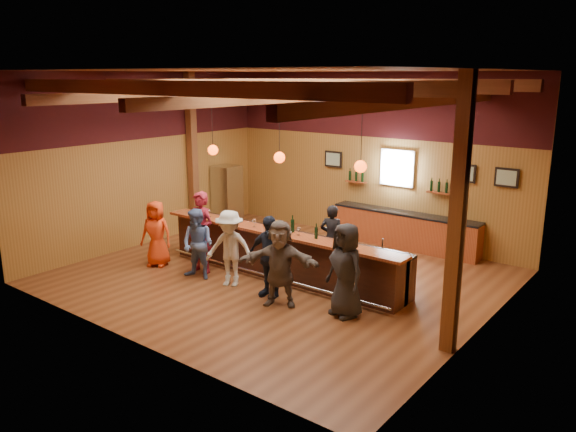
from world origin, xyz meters
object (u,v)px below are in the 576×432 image
at_px(bar_counter, 285,253).
at_px(customer_brown, 280,263).
at_px(stainless_fridge, 227,195).
at_px(bottle_a, 293,226).
at_px(back_bar_cabinet, 404,230).
at_px(customer_white, 230,249).
at_px(customer_orange, 156,233).
at_px(customer_dark, 346,270).
at_px(customer_navy, 269,256).
at_px(bartender, 332,238).
at_px(customer_denim, 198,244).
at_px(ice_bucket, 278,226).
at_px(customer_redvest, 201,232).

bearing_deg(bar_counter, customer_brown, -54.98).
xyz_separation_m(stainless_fridge, bottle_a, (4.47, -2.62, 0.36)).
relative_size(back_bar_cabinet, customer_white, 2.42).
bearing_deg(bar_counter, customer_orange, -155.09).
height_order(bar_counter, customer_white, customer_white).
height_order(customer_white, customer_dark, customer_dark).
height_order(customer_brown, bottle_a, customer_brown).
bearing_deg(customer_navy, customer_white, -179.14).
relative_size(back_bar_cabinet, bottle_a, 10.60).
relative_size(customer_orange, bartender, 1.00).
bearing_deg(customer_orange, stainless_fridge, 86.34).
relative_size(customer_denim, customer_dark, 0.88).
distance_m(customer_dark, bartender, 2.50).
bearing_deg(bartender, customer_dark, 113.38).
xyz_separation_m(customer_white, ice_bucket, (0.57, 0.93, 0.39)).
distance_m(stainless_fridge, customer_white, 5.13).
xyz_separation_m(stainless_fridge, customer_brown, (5.08, -3.83, -0.04)).
bearing_deg(bar_counter, customer_white, -113.57).
bearing_deg(bartender, ice_bucket, 46.56).
relative_size(back_bar_cabinet, bartender, 2.56).
xyz_separation_m(customer_navy, bartender, (0.15, 2.06, -0.07)).
height_order(customer_orange, bartender, customer_orange).
bearing_deg(customer_navy, customer_dark, 2.03).
distance_m(ice_bucket, bottle_a, 0.34).
height_order(bartender, bottle_a, bartender).
bearing_deg(customer_brown, customer_denim, 152.55).
xyz_separation_m(customer_white, customer_navy, (1.04, 0.06, 0.02)).
xyz_separation_m(bar_counter, customer_white, (-0.53, -1.21, 0.31)).
height_order(stainless_fridge, customer_white, stainless_fridge).
height_order(customer_redvest, bottle_a, customer_redvest).
height_order(customer_orange, customer_dark, customer_dark).
bearing_deg(bar_counter, ice_bucket, -81.46).
height_order(customer_navy, customer_brown, customer_brown).
xyz_separation_m(customer_brown, customer_dark, (1.28, 0.36, 0.04)).
height_order(customer_redvest, customer_dark, customer_redvest).
bearing_deg(bar_counter, customer_redvest, -149.23).
bearing_deg(customer_dark, customer_denim, -156.32).
distance_m(customer_dark, ice_bucket, 2.35).
bearing_deg(customer_denim, ice_bucket, 24.91).
xyz_separation_m(customer_orange, customer_white, (2.29, 0.10, 0.05)).
xyz_separation_m(bar_counter, customer_redvest, (-1.65, -0.98, 0.42)).
distance_m(stainless_fridge, ice_bucket, 4.99).
distance_m(back_bar_cabinet, customer_denim, 5.54).
bearing_deg(bottle_a, bar_counter, 154.55).
xyz_separation_m(customer_white, bottle_a, (0.88, 1.04, 0.43)).
distance_m(stainless_fridge, customer_navy, 5.87).
relative_size(customer_redvest, customer_dark, 1.05).
distance_m(bar_counter, customer_denim, 1.94).
xyz_separation_m(stainless_fridge, customer_white, (3.59, -3.66, -0.07)).
height_order(bar_counter, stainless_fridge, stainless_fridge).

